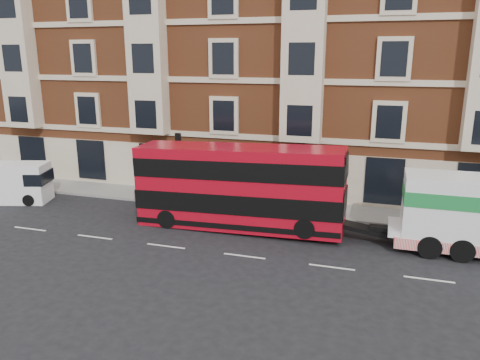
{
  "coord_description": "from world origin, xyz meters",
  "views": [
    {
      "loc": [
        5.64,
        -19.19,
        9.03
      ],
      "look_at": [
        -1.44,
        4.0,
        2.52
      ],
      "focal_mm": 35.0,
      "sensor_mm": 36.0,
      "label": 1
    }
  ],
  "objects": [
    {
      "name": "lamp_post_west",
      "position": [
        -6.0,
        6.2,
        2.68
      ],
      "size": [
        0.35,
        0.15,
        4.35
      ],
      "color": "black",
      "rests_on": "sidewalk"
    },
    {
      "name": "pedestrian",
      "position": [
        -8.25,
        6.2,
        0.99
      ],
      "size": [
        0.68,
        0.52,
        1.69
      ],
      "primitive_type": "imported",
      "rotation": [
        0.0,
        0.0,
        -0.2
      ],
      "color": "#1D223A",
      "rests_on": "sidewalk"
    },
    {
      "name": "ground",
      "position": [
        0.0,
        0.0,
        0.0
      ],
      "size": [
        120.0,
        120.0,
        0.0
      ],
      "primitive_type": "plane",
      "color": "black",
      "rests_on": "ground"
    },
    {
      "name": "victorian_terrace",
      "position": [
        0.5,
        15.0,
        10.07
      ],
      "size": [
        45.0,
        12.0,
        20.4
      ],
      "color": "brown",
      "rests_on": "ground"
    },
    {
      "name": "sidewalk",
      "position": [
        0.0,
        7.5,
        0.07
      ],
      "size": [
        90.0,
        3.0,
        0.15
      ],
      "primitive_type": "cube",
      "color": "slate",
      "rests_on": "ground"
    },
    {
      "name": "box_van",
      "position": [
        -16.56,
        3.74,
        1.21
      ],
      "size": [
        5.06,
        3.13,
        2.45
      ],
      "rotation": [
        0.0,
        0.0,
        0.28
      ],
      "color": "white",
      "rests_on": "ground"
    },
    {
      "name": "double_decker_bus",
      "position": [
        -1.32,
        3.42,
        2.35
      ],
      "size": [
        10.98,
        2.52,
        4.44
      ],
      "color": "#A50919",
      "rests_on": "ground"
    }
  ]
}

